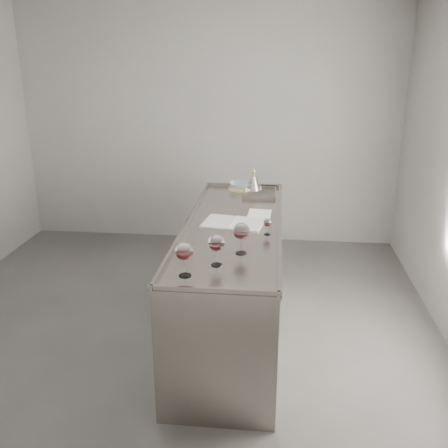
# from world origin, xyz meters

# --- Properties ---
(room_shell) EXTENTS (4.54, 5.04, 2.84)m
(room_shell) POSITION_xyz_m (0.00, 0.00, 1.40)
(room_shell) COLOR #4A4845
(room_shell) RESTS_ON ground
(counter) EXTENTS (0.77, 2.42, 0.97)m
(counter) POSITION_xyz_m (0.50, 0.30, 0.47)
(counter) COLOR gray
(counter) RESTS_ON ground
(wine_glass_left) EXTENTS (0.11, 0.11, 0.22)m
(wine_glass_left) POSITION_xyz_m (0.29, -0.68, 1.09)
(wine_glass_left) COLOR white
(wine_glass_left) RESTS_ON counter
(wine_glass_middle) EXTENTS (0.11, 0.11, 0.21)m
(wine_glass_middle) POSITION_xyz_m (0.47, -0.50, 1.09)
(wine_glass_middle) COLOR white
(wine_glass_middle) RESTS_ON counter
(wine_glass_right) EXTENTS (0.11, 0.11, 0.22)m
(wine_glass_right) POSITION_xyz_m (0.61, -0.29, 1.09)
(wine_glass_right) COLOR white
(wine_glass_right) RESTS_ON counter
(wine_glass_small) EXTENTS (0.06, 0.06, 0.13)m
(wine_glass_small) POSITION_xyz_m (0.77, 0.10, 1.03)
(wine_glass_small) COLOR white
(wine_glass_small) RESTS_ON counter
(notebook) EXTENTS (0.51, 0.39, 0.02)m
(notebook) POSITION_xyz_m (0.50, 0.33, 0.95)
(notebook) COLOR silver
(notebook) RESTS_ON counter
(loose_paper_top) EXTENTS (0.21, 0.28, 0.00)m
(loose_paper_top) POSITION_xyz_m (0.70, 0.59, 0.94)
(loose_paper_top) COLOR white
(loose_paper_top) RESTS_ON counter
(trivet) EXTENTS (0.31, 0.31, 0.02)m
(trivet) POSITION_xyz_m (0.48, 1.38, 0.95)
(trivet) COLOR beige
(trivet) RESTS_ON counter
(ceramic_bowl) EXTENTS (0.23, 0.23, 0.05)m
(ceramic_bowl) POSITION_xyz_m (0.48, 1.38, 0.99)
(ceramic_bowl) COLOR #98AAB1
(ceramic_bowl) RESTS_ON trivet
(wine_funnel) EXTENTS (0.16, 0.16, 0.23)m
(wine_funnel) POSITION_xyz_m (0.61, 1.38, 1.01)
(wine_funnel) COLOR #9D968B
(wine_funnel) RESTS_ON counter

